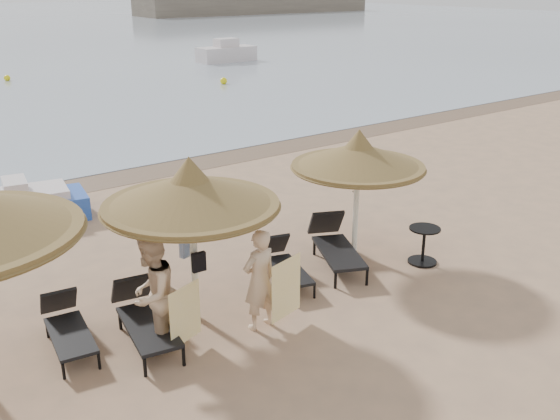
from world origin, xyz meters
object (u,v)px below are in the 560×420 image
(lounger_far_left, at_px, (67,325))
(lounger_near_left, at_px, (144,315))
(person_left, at_px, (152,285))
(palapa_right, at_px, (358,156))
(side_table, at_px, (423,246))
(palapa_center, at_px, (190,192))
(lounger_far_right, at_px, (335,244))
(lounger_near_right, at_px, (284,263))
(pedal_boat, at_px, (35,204))
(person_right, at_px, (259,272))

(lounger_far_left, relative_size, lounger_near_left, 0.86)
(person_left, bearing_deg, palapa_right, 150.02)
(palapa_right, distance_m, side_table, 2.24)
(palapa_center, height_order, lounger_far_right, palapa_center)
(lounger_near_right, height_order, side_table, side_table)
(palapa_center, distance_m, pedal_boat, 6.61)
(lounger_far_left, xyz_separation_m, lounger_far_right, (5.33, -0.20, 0.07))
(side_table, relative_size, pedal_boat, 0.31)
(side_table, xyz_separation_m, person_left, (-5.70, 0.34, 0.74))
(palapa_center, distance_m, lounger_near_right, 2.82)
(lounger_near_right, distance_m, side_table, 2.90)
(pedal_boat, bearing_deg, person_right, -68.91)
(lounger_far_left, bearing_deg, palapa_right, 5.70)
(palapa_center, height_order, person_left, palapa_center)
(lounger_near_right, distance_m, person_right, 1.89)
(lounger_far_left, height_order, side_table, same)
(lounger_far_left, height_order, person_left, person_left)
(person_left, bearing_deg, lounger_near_left, -129.25)
(side_table, bearing_deg, lounger_far_right, 143.02)
(lounger_near_right, distance_m, pedal_boat, 6.64)
(lounger_far_right, bearing_deg, person_left, -145.76)
(side_table, bearing_deg, lounger_near_left, 172.45)
(lounger_near_right, bearing_deg, lounger_near_left, -157.83)
(lounger_near_left, distance_m, side_table, 5.75)
(lounger_far_left, distance_m, lounger_near_right, 4.06)
(lounger_far_left, bearing_deg, person_right, -19.25)
(palapa_center, xyz_separation_m, person_left, (-0.96, -0.43, -1.16))
(pedal_boat, bearing_deg, person_left, -82.13)
(lounger_far_left, distance_m, pedal_boat, 5.92)
(lounger_near_left, xyz_separation_m, lounger_near_right, (3.00, 0.32, -0.05))
(lounger_near_right, xyz_separation_m, person_right, (-1.35, -1.15, 0.66))
(person_left, distance_m, person_right, 1.72)
(lounger_far_left, xyz_separation_m, lounger_near_right, (4.06, -0.20, -0.00))
(lounger_near_left, height_order, person_left, person_left)
(lounger_far_left, distance_m, person_right, 3.10)
(lounger_near_left, relative_size, lounger_far_right, 0.95)
(palapa_right, bearing_deg, lounger_near_left, -175.86)
(lounger_far_right, relative_size, pedal_boat, 0.87)
(lounger_far_left, xyz_separation_m, person_left, (1.05, -0.93, 0.76))
(lounger_near_right, bearing_deg, palapa_right, 17.24)
(pedal_boat, bearing_deg, lounger_near_right, -55.36)
(palapa_center, bearing_deg, pedal_boat, 97.21)
(lounger_near_right, relative_size, lounger_far_right, 0.83)
(palapa_center, distance_m, lounger_far_right, 3.81)
(palapa_center, distance_m, lounger_far_left, 2.82)
(lounger_far_left, distance_m, side_table, 6.87)
(pedal_boat, bearing_deg, palapa_center, -73.53)
(palapa_right, distance_m, lounger_far_left, 6.17)
(palapa_right, bearing_deg, person_right, -159.60)
(lounger_far_left, distance_m, lounger_near_left, 1.17)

